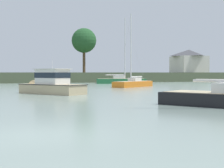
% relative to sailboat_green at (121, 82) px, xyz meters
% --- Properties ---
extents(ground_plane, '(477.68, 477.68, 0.00)m').
position_rel_sailboat_green_xyz_m(ground_plane, '(-19.25, -48.47, -0.27)').
color(ground_plane, gray).
extents(far_shore_bank, '(214.96, 46.82, 2.06)m').
position_rel_sailboat_green_xyz_m(far_shore_bank, '(-19.25, 30.38, 0.76)').
color(far_shore_bank, '#4C563D').
rests_on(far_shore_bank, ground).
extents(sailboat_green, '(9.32, 4.03, 12.85)m').
position_rel_sailboat_green_xyz_m(sailboat_green, '(0.00, 0.00, 0.00)').
color(sailboat_green, '#236B3D').
rests_on(sailboat_green, ground).
extents(cruiser_sand, '(6.54, 7.72, 4.45)m').
position_rel_sailboat_green_xyz_m(cruiser_sand, '(-16.60, -26.51, 0.31)').
color(cruiser_sand, tan).
rests_on(cruiser_sand, ground).
extents(sailboat_orange, '(7.48, 6.43, 10.86)m').
position_rel_sailboat_green_xyz_m(sailboat_orange, '(-3.02, -14.34, -0.03)').
color(sailboat_orange, orange).
rests_on(sailboat_orange, ground).
extents(shore_tree_inland_c, '(5.67, 5.67, 10.19)m').
position_rel_sailboat_green_xyz_m(shore_tree_inland_c, '(-3.20, 16.99, 9.08)').
color(shore_tree_inland_c, brown).
rests_on(shore_tree_inland_c, far_shore_bank).
extents(cottage_near_water, '(8.10, 8.84, 6.16)m').
position_rel_sailboat_green_xyz_m(cottage_near_water, '(26.67, 21.63, 4.97)').
color(cottage_near_water, silver).
rests_on(cottage_near_water, far_shore_bank).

